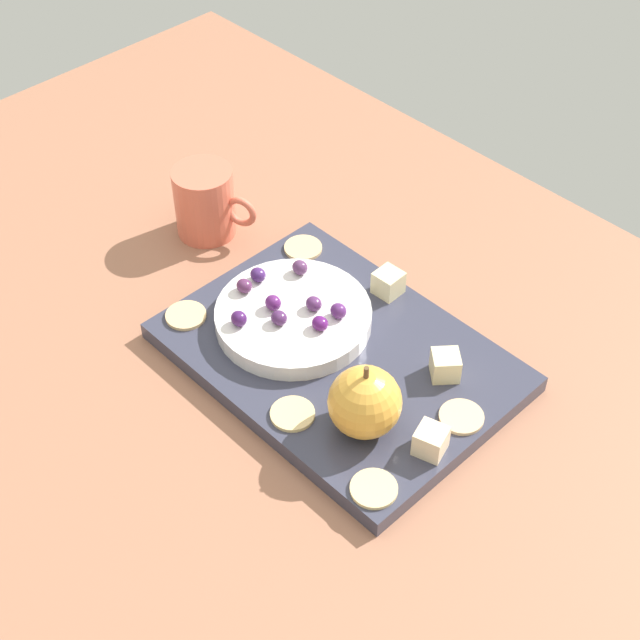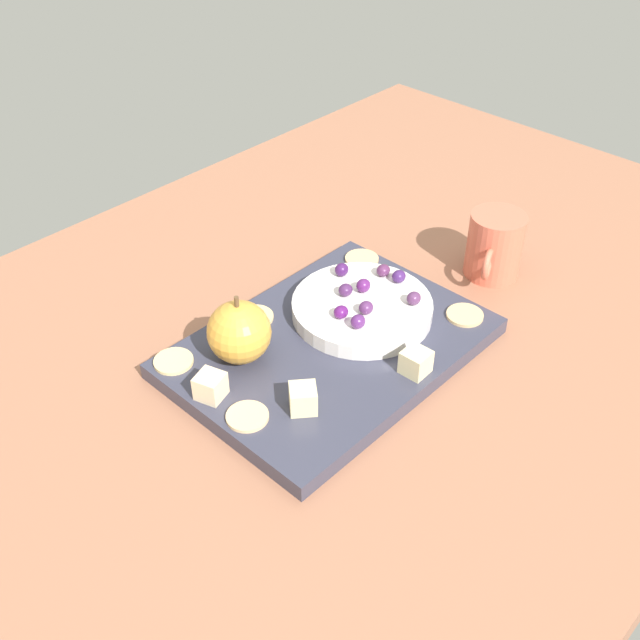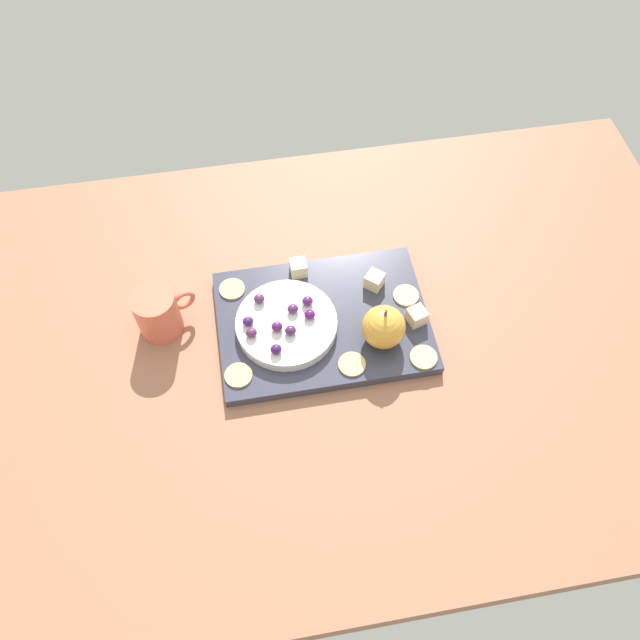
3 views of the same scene
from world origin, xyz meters
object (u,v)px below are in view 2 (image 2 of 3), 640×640
Objects in this scene: cheese_cube_1 at (416,362)px; grape_1 at (341,312)px; grape_8 at (414,298)px; cracker_4 at (174,361)px; serving_dish at (362,308)px; cheese_cube_2 at (209,385)px; grape_3 at (383,270)px; apple_whole at (239,332)px; grape_6 at (342,270)px; grape_7 at (399,276)px; grape_5 at (363,286)px; cracker_1 at (465,315)px; platter at (330,348)px; cheese_cube_0 at (303,399)px; cracker_2 at (247,416)px; cracker_0 at (362,259)px; cup at (495,245)px; grape_2 at (346,290)px; grape_4 at (358,322)px; grape_0 at (366,308)px; cracker_3 at (255,317)px.

grape_1 is (-0.26, 10.63, 1.27)cm from cheese_cube_1.
cracker_4 is at bearing 150.38° from grape_8.
serving_dish is 21.41cm from cheese_cube_2.
grape_3 is at bearing -1.97° from cheese_cube_2.
apple_whole is 3.94× the size of grape_6.
grape_7 is at bearing -13.97° from apple_whole.
grape_5 and grape_8 have the same top height.
cheese_cube_2 is 0.63× the size of cracker_1.
platter is 15.62cm from cheese_cube_2.
cracker_2 is (-4.87, 3.14, -1.18)cm from cheese_cube_0.
cup reaches higher than cracker_0.
cheese_cube_2 is (-5.29, 8.54, 0.00)cm from cheese_cube_0.
cheese_cube_0 is 10.04cm from cheese_cube_2.
cheese_cube_1 is (12.31, -4.87, 0.00)cm from cheese_cube_0.
cracker_0 is at bearing 19.32° from cracker_2.
cup reaches higher than cheese_cube_0.
grape_7 is (27.34, -3.14, 1.31)cm from cheese_cube_2.
cheese_cube_0 is at bearing -58.19° from cheese_cube_2.
apple_whole reaches higher than grape_5.
cracker_0 is at bearing -3.46° from cracker_4.
serving_dish is at bearing -17.55° from apple_whole.
grape_4 is at bearing -125.36° from grape_2.
grape_3 is at bearing 11.04° from platter.
cracker_0 is at bearing 6.91° from apple_whole.
grape_0 is 2.80cm from grape_4.
grape_1 and grape_2 have the same top height.
grape_0 is 0.18× the size of cup.
grape_8 is (13.01, -13.25, 2.51)cm from cracker_3.
cheese_cube_1 is 0.28× the size of cup.
cracker_4 is at bearing 160.17° from grape_5.
cup is (29.55, -13.51, 2.16)cm from cracker_3.
grape_1 is at bearing 91.42° from cheese_cube_1.
cheese_cube_1 is 1.54× the size of grape_5.
platter is 19.43× the size of grape_5.
cup is (35.29, -9.55, -1.16)cm from apple_whole.
cheese_cube_2 is 1.54× the size of grape_1.
platter is 16.62cm from cracker_1.
cracker_1 is at bearing -160.81° from cup.
cup is at bearing -24.56° from cracker_3.
grape_5 is (5.60, 4.06, 0.02)cm from grape_4.
cheese_cube_2 reaches higher than cracker_0.
platter is 4.30cm from grape_1.
grape_8 reaches higher than platter.
grape_3 is at bearing 24.50° from grape_4.
grape_6 is at bearing 132.97° from grape_3.
grape_2 is 1.00× the size of grape_4.
cracker_3 is at bearing -3.42° from cracker_4.
grape_6 is at bearing -9.74° from cracker_4.
grape_6 is at bearing 66.54° from serving_dish.
platter is 2.09× the size of serving_dish.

